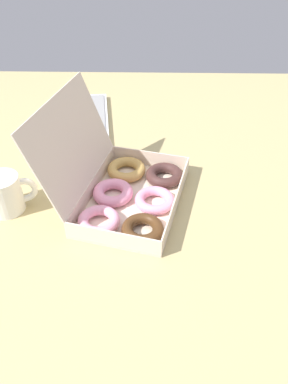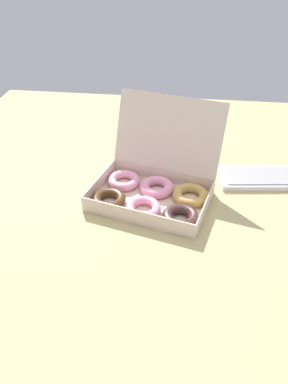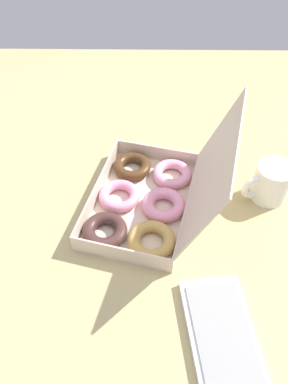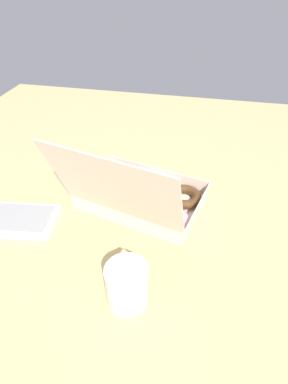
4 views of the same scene
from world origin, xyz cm
name	(u,v)px [view 2 (image 2 of 4)]	position (x,y,z in cm)	size (l,w,h in cm)	color
ground_plane	(165,208)	(0.00, 0.00, -1.00)	(180.00, 180.00, 2.00)	tan
donut_box	(154,190)	(-3.79, 3.02, 3.45)	(42.72, 40.51, 28.05)	beige
keyboard	(283,178)	(39.29, 19.14, 1.06)	(44.90, 18.56, 2.20)	white
coffee_mug	(151,138)	(-8.34, 34.64, 5.33)	(9.41, 13.25, 10.38)	white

